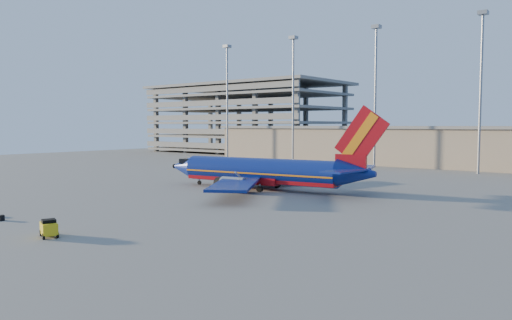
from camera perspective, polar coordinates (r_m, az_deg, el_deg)
name	(u,v)px	position (r m, az deg, el deg)	size (l,w,h in m)	color
ground	(251,194)	(62.60, -0.57, -3.96)	(220.00, 220.00, 0.00)	slate
terminal_building	(469,147)	(110.14, 23.15, 1.42)	(122.00, 16.00, 8.50)	gray
parking_garage	(246,116)	(158.60, -1.12, 5.11)	(62.00, 32.00, 21.40)	slate
light_mast_row	(425,78)	(100.51, 18.74, 8.86)	(101.60, 1.60, 28.65)	gray
aircraft_main	(265,172)	(67.03, 1.03, -1.39)	(32.58, 31.15, 11.06)	navy
baggage_tug	(49,228)	(42.19, -22.59, -7.16)	(2.21, 1.77, 1.38)	yellow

